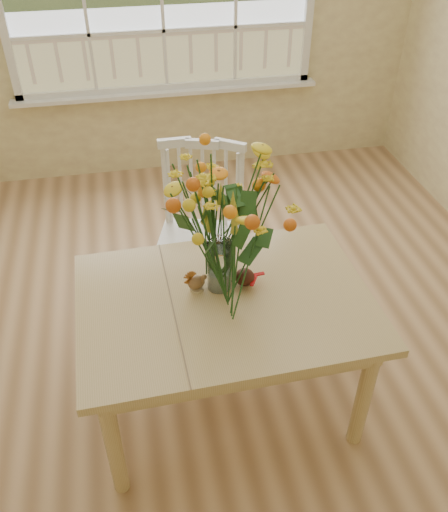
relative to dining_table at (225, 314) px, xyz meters
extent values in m
cube|color=#9B724B|center=(0.04, 0.30, -0.60)|extent=(4.00, 4.50, 0.01)
cube|color=tan|center=(0.04, 2.55, 0.75)|extent=(4.00, 0.02, 2.70)
cube|color=white|center=(0.04, 2.48, 0.09)|extent=(2.42, 0.12, 0.03)
cube|color=tan|center=(0.00, 0.00, 0.07)|extent=(1.30, 0.94, 0.04)
cube|color=tan|center=(0.00, 0.00, 0.00)|extent=(1.18, 0.82, 0.10)
cylinder|color=tan|center=(-0.54, -0.38, -0.27)|extent=(0.07, 0.07, 0.65)
cylinder|color=tan|center=(-0.56, 0.36, -0.27)|extent=(0.07, 0.07, 0.65)
cylinder|color=tan|center=(0.56, -0.36, -0.27)|extent=(0.07, 0.07, 0.65)
cylinder|color=tan|center=(0.54, 0.38, -0.27)|extent=(0.07, 0.07, 0.65)
cube|color=white|center=(0.00, 0.69, -0.12)|extent=(0.58, 0.56, 0.05)
cube|color=white|center=(0.05, 0.87, 0.15)|extent=(0.46, 0.18, 0.53)
cylinder|color=white|center=(-0.22, 0.58, -0.37)|extent=(0.04, 0.04, 0.46)
cylinder|color=white|center=(-0.12, 0.91, -0.37)|extent=(0.04, 0.04, 0.46)
cylinder|color=white|center=(0.12, 0.48, -0.37)|extent=(0.04, 0.04, 0.46)
cylinder|color=white|center=(0.22, 0.80, -0.37)|extent=(0.04, 0.04, 0.46)
cylinder|color=white|center=(-0.01, 0.09, 0.21)|extent=(0.11, 0.11, 0.25)
ellipsoid|color=orange|center=(0.02, 0.14, 0.13)|extent=(0.09, 0.09, 0.07)
cylinder|color=#CCB78C|center=(-0.11, 0.09, 0.10)|extent=(0.06, 0.06, 0.01)
ellipsoid|color=brown|center=(-0.11, 0.09, 0.13)|extent=(0.09, 0.08, 0.06)
ellipsoid|color=#38160F|center=(0.11, 0.07, 0.13)|extent=(0.09, 0.09, 0.08)
camera|label=1|loc=(-0.35, -1.73, 1.68)|focal=38.00mm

